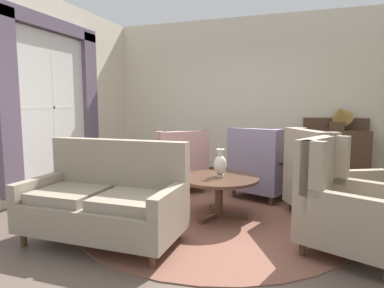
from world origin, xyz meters
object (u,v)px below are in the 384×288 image
object	(u,v)px
gramophone	(340,116)
armchair_back_corner	(324,183)
settee	(105,201)
armchair_far_left	(344,207)
sideboard	(335,154)
armchair_near_sideboard	(177,165)
side_table	(326,186)
armchair_near_window	(261,169)
coffee_table	(219,184)
porcelain_vase	(220,164)

from	to	relation	value
gramophone	armchair_back_corner	bearing A→B (deg)	-99.63
settee	armchair_far_left	world-z (taller)	armchair_far_left
sideboard	armchair_back_corner	bearing A→B (deg)	-97.86
armchair_back_corner	armchair_near_sideboard	xyz separation A→B (m)	(-2.17, 0.67, -0.03)
side_table	armchair_near_sideboard	bearing A→B (deg)	163.33
armchair_near_window	gramophone	world-z (taller)	gramophone
side_table	sideboard	distance (m)	2.02
armchair_near_window	armchair_near_sideboard	size ratio (longest dim) A/B	0.94
armchair_back_corner	armchair_near_sideboard	world-z (taller)	armchair_back_corner
armchair_near_window	settee	bearing A→B (deg)	80.05
coffee_table	porcelain_vase	distance (m)	0.24
armchair_near_sideboard	armchair_far_left	size ratio (longest dim) A/B	1.09
armchair_back_corner	settee	bearing A→B (deg)	96.30
settee	armchair_far_left	bearing A→B (deg)	10.98
armchair_far_left	side_table	world-z (taller)	armchair_far_left
sideboard	armchair_near_window	bearing A→B (deg)	-130.38
coffee_table	armchair_near_window	bearing A→B (deg)	70.05
coffee_table	armchair_back_corner	distance (m)	1.26
settee	armchair_back_corner	size ratio (longest dim) A/B	1.41
armchair_near_window	sideboard	xyz separation A→B (m)	(1.11, 1.31, 0.10)
settee	side_table	xyz separation A→B (m)	(2.17, 1.41, 0.00)
armchair_near_window	armchair_back_corner	bearing A→B (deg)	161.32
coffee_table	sideboard	world-z (taller)	sideboard
sideboard	gramophone	distance (m)	0.68
gramophone	settee	bearing A→B (deg)	-126.60
porcelain_vase	armchair_near_window	distance (m)	1.10
armchair_near_window	sideboard	bearing A→B (deg)	-108.48
armchair_back_corner	gramophone	xyz separation A→B (m)	(0.33, 1.93, 0.76)
armchair_near_sideboard	gramophone	distance (m)	2.90
armchair_far_left	porcelain_vase	bearing A→B (deg)	87.37
side_table	armchair_far_left	bearing A→B (deg)	-84.56
sideboard	porcelain_vase	bearing A→B (deg)	-122.78
armchair_near_window	side_table	bearing A→B (deg)	162.94
armchair_back_corner	gramophone	distance (m)	2.10
armchair_near_window	sideboard	world-z (taller)	sideboard
side_table	gramophone	size ratio (longest dim) A/B	1.33
armchair_back_corner	sideboard	bearing A→B (deg)	-34.65
settee	armchair_near_window	world-z (taller)	armchair_near_window
porcelain_vase	armchair_far_left	distance (m)	1.50
porcelain_vase	armchair_near_sideboard	xyz separation A→B (m)	(-0.95, 0.97, -0.24)
armchair_far_left	armchair_near_window	bearing A→B (deg)	53.16
armchair_back_corner	side_table	distance (m)	0.05
coffee_table	side_table	distance (m)	1.30
armchair_back_corner	armchair_far_left	bearing A→B (deg)	160.63
armchair_far_left	sideboard	xyz separation A→B (m)	(0.16, 2.96, 0.09)
armchair_near_sideboard	porcelain_vase	bearing A→B (deg)	90.76
coffee_table	armchair_near_sideboard	size ratio (longest dim) A/B	0.82
armchair_near_window	armchair_near_sideboard	xyz separation A→B (m)	(-1.33, -0.04, -0.01)
porcelain_vase	armchair_near_window	size ratio (longest dim) A/B	0.31
side_table	sideboard	size ratio (longest dim) A/B	0.61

